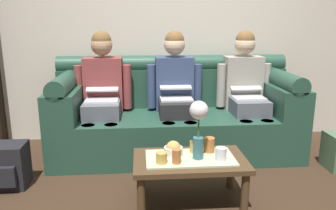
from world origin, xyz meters
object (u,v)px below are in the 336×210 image
(couch, at_px, (175,117))
(person_right, at_px, (246,87))
(person_left, at_px, (103,90))
(person_middle, at_px, (175,89))
(cup_far_left, at_px, (195,147))
(cup_far_right, at_px, (177,156))
(cup_far_center, at_px, (162,158))
(flower_vase, at_px, (199,121))
(cup_near_right, at_px, (221,154))
(coffee_table, at_px, (190,165))
(backpack_left, at_px, (8,166))
(cup_near_left, at_px, (209,145))
(snack_bowl, at_px, (173,149))

(couch, relative_size, person_right, 1.96)
(couch, bearing_deg, person_left, -179.65)
(person_middle, distance_m, cup_far_left, 0.98)
(person_left, bearing_deg, cup_far_right, -61.84)
(cup_far_center, bearing_deg, flower_vase, 12.80)
(person_left, distance_m, cup_far_right, 1.31)
(person_left, bearing_deg, person_right, 0.01)
(person_middle, relative_size, cup_near_right, 13.73)
(person_middle, relative_size, coffee_table, 1.50)
(cup_far_left, bearing_deg, cup_near_right, -44.25)
(couch, xyz_separation_m, person_left, (-0.72, -0.00, 0.29))
(person_right, height_order, coffee_table, person_right)
(flower_vase, relative_size, cup_far_left, 4.93)
(person_left, distance_m, person_middle, 0.72)
(coffee_table, relative_size, backpack_left, 2.26)
(person_middle, xyz_separation_m, cup_far_center, (-0.21, -1.12, -0.26))
(person_left, distance_m, coffee_table, 1.31)
(coffee_table, height_order, cup_far_center, cup_far_center)
(person_right, bearing_deg, coffee_table, -124.68)
(flower_vase, bearing_deg, cup_far_left, 91.69)
(couch, height_order, backpack_left, couch)
(cup_far_center, relative_size, cup_far_left, 0.91)
(cup_near_left, distance_m, cup_near_right, 0.16)
(person_left, relative_size, person_right, 1.00)
(cup_far_center, height_order, backpack_left, cup_far_center)
(couch, bearing_deg, cup_far_left, -87.02)
(coffee_table, xyz_separation_m, cup_near_left, (0.16, 0.09, 0.12))
(person_left, height_order, cup_near_right, person_left)
(coffee_table, distance_m, snack_bowl, 0.16)
(coffee_table, bearing_deg, cup_far_center, -157.87)
(cup_far_right, distance_m, backpack_left, 1.42)
(snack_bowl, xyz_separation_m, cup_far_right, (0.01, -0.15, 0.01))
(coffee_table, distance_m, cup_near_left, 0.21)
(flower_vase, distance_m, cup_near_right, 0.28)
(person_middle, height_order, cup_far_left, person_middle)
(person_right, xyz_separation_m, backpack_left, (-2.14, -0.67, -0.48))
(person_left, height_order, coffee_table, person_left)
(cup_near_right, relative_size, cup_far_center, 1.14)
(couch, xyz_separation_m, person_middle, (0.00, -0.00, 0.29))
(coffee_table, distance_m, cup_far_left, 0.15)
(person_middle, distance_m, cup_near_left, 0.99)
(person_left, xyz_separation_m, coffee_table, (0.72, -1.03, -0.36))
(person_left, height_order, cup_near_left, person_left)
(person_middle, distance_m, cup_near_right, 1.15)
(snack_bowl, bearing_deg, cup_near_left, 7.53)
(cup_far_center, bearing_deg, person_left, 114.22)
(cup_far_right, relative_size, backpack_left, 0.28)
(cup_near_right, bearing_deg, cup_far_right, -173.79)
(cup_near_left, relative_size, cup_near_right, 1.25)
(couch, distance_m, cup_far_center, 1.14)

